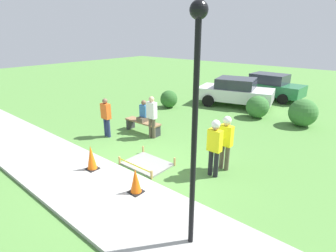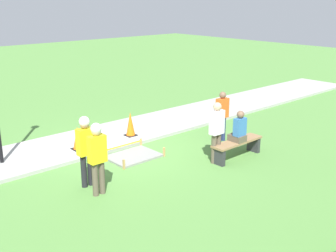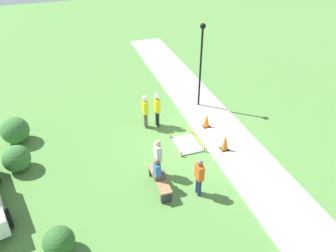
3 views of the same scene
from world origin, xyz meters
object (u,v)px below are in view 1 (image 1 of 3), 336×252
(traffic_cone_far_patch, at_px, (136,181))
(parked_car_white, at_px, (235,91))
(lamppost_near, at_px, (195,104))
(parked_car_green, at_px, (268,86))
(bystander_in_orange_shirt, at_px, (106,116))
(bystander_in_gray_shirt, at_px, (152,115))
(person_seated_on_bench, at_px, (144,113))
(park_bench, at_px, (143,124))
(worker_assistant, at_px, (215,144))
(worker_supervisor, at_px, (226,139))
(traffic_cone_near_patch, at_px, (91,158))

(traffic_cone_far_patch, relative_size, parked_car_white, 0.15)
(traffic_cone_far_patch, bearing_deg, lamppost_near, -12.90)
(parked_car_white, height_order, parked_car_green, parked_car_white)
(bystander_in_orange_shirt, height_order, bystander_in_gray_shirt, bystander_in_gray_shirt)
(bystander_in_gray_shirt, bearing_deg, lamppost_near, -39.20)
(bystander_in_orange_shirt, distance_m, bystander_in_gray_shirt, 1.84)
(traffic_cone_far_patch, height_order, bystander_in_gray_shirt, bystander_in_gray_shirt)
(bystander_in_gray_shirt, bearing_deg, person_seated_on_bench, 162.37)
(park_bench, relative_size, parked_car_green, 0.41)
(worker_assistant, distance_m, lamppost_near, 3.41)
(worker_supervisor, xyz_separation_m, parked_car_green, (-2.42, 10.19, -0.23))
(worker_supervisor, relative_size, parked_car_green, 0.40)
(worker_assistant, bearing_deg, parked_car_green, 102.43)
(bystander_in_orange_shirt, height_order, parked_car_green, bystander_in_orange_shirt)
(lamppost_near, bearing_deg, bystander_in_orange_shirt, 156.67)
(worker_supervisor, distance_m, parked_car_green, 10.48)
(bystander_in_gray_shirt, height_order, lamppost_near, lamppost_near)
(bystander_in_orange_shirt, distance_m, parked_car_green, 11.12)
(worker_assistant, bearing_deg, bystander_in_gray_shirt, 163.26)
(traffic_cone_near_patch, height_order, worker_supervisor, worker_supervisor)
(traffic_cone_near_patch, distance_m, traffic_cone_far_patch, 1.92)
(traffic_cone_far_patch, relative_size, bystander_in_gray_shirt, 0.40)
(traffic_cone_near_patch, xyz_separation_m, bystander_in_gray_shirt, (-0.52, 3.20, 0.48))
(parked_car_white, bearing_deg, park_bench, -111.47)
(bystander_in_gray_shirt, bearing_deg, bystander_in_orange_shirt, -143.40)
(traffic_cone_near_patch, bearing_deg, park_bench, 109.88)
(traffic_cone_near_patch, xyz_separation_m, parked_car_white, (-0.29, 9.96, 0.34))
(traffic_cone_near_patch, distance_m, parked_car_green, 12.95)
(worker_supervisor, distance_m, lamppost_near, 3.87)
(park_bench, relative_size, worker_assistant, 1.00)
(person_seated_on_bench, distance_m, lamppost_near, 6.81)
(traffic_cone_near_patch, distance_m, bystander_in_orange_shirt, 2.93)
(bystander_in_orange_shirt, bearing_deg, person_seated_on_bench, 58.94)
(bystander_in_gray_shirt, distance_m, lamppost_near, 6.13)
(traffic_cone_near_patch, relative_size, person_seated_on_bench, 0.86)
(worker_supervisor, distance_m, parked_car_white, 7.92)
(lamppost_near, bearing_deg, worker_supervisor, 107.57)
(traffic_cone_far_patch, bearing_deg, parked_car_white, 102.47)
(worker_supervisor, xyz_separation_m, parked_car_white, (-3.25, 7.22, -0.21))
(traffic_cone_near_patch, distance_m, parked_car_white, 9.97)
(person_seated_on_bench, bearing_deg, traffic_cone_near_patch, -70.62)
(park_bench, height_order, lamppost_near, lamppost_near)
(traffic_cone_far_patch, distance_m, person_seated_on_bench, 4.65)
(traffic_cone_near_patch, height_order, bystander_in_gray_shirt, bystander_in_gray_shirt)
(park_bench, distance_m, worker_assistant, 4.36)
(worker_supervisor, bearing_deg, traffic_cone_far_patch, -111.01)
(worker_supervisor, xyz_separation_m, bystander_in_orange_shirt, (-4.96, -0.63, -0.12))
(park_bench, relative_size, bystander_in_gray_shirt, 1.02)
(lamppost_near, bearing_deg, parked_car_white, 112.27)
(parked_car_white, bearing_deg, worker_supervisor, -79.13)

